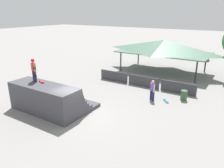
% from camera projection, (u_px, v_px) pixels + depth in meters
% --- Properties ---
extents(ground_plane, '(160.00, 160.00, 0.00)m').
position_uv_depth(ground_plane, '(80.00, 117.00, 15.26)').
color(ground_plane, gray).
extents(quarter_pipe_ramp, '(5.59, 3.93, 2.07)m').
position_uv_depth(quarter_pipe_ramp, '(49.00, 99.00, 16.06)').
color(quarter_pipe_ramp, '#424247').
rests_on(quarter_pipe_ramp, ground).
extents(skater_on_deck, '(0.73, 0.44, 1.72)m').
position_uv_depth(skater_on_deck, '(34.00, 69.00, 15.91)').
color(skater_on_deck, '#1E2347').
rests_on(skater_on_deck, quarter_pipe_ramp).
extents(skateboard_on_deck, '(0.81, 0.52, 0.09)m').
position_uv_depth(skateboard_on_deck, '(42.00, 81.00, 16.04)').
color(skateboard_on_deck, blue).
rests_on(skateboard_on_deck, quarter_pipe_ramp).
extents(bystander_walking, '(0.58, 0.56, 1.73)m').
position_uv_depth(bystander_walking, '(152.00, 89.00, 17.86)').
color(bystander_walking, '#1E2347').
rests_on(bystander_walking, ground).
extents(skateboard_on_ground, '(0.67, 0.72, 0.09)m').
position_uv_depth(skateboard_on_ground, '(166.00, 101.00, 17.90)').
color(skateboard_on_ground, red).
rests_on(skateboard_on_ground, ground).
extents(barrier_fence, '(9.98, 0.12, 1.05)m').
position_uv_depth(barrier_fence, '(143.00, 81.00, 21.25)').
color(barrier_fence, '#3D3D42').
rests_on(barrier_fence, ground).
extents(pavilion_shelter, '(10.45, 5.75, 3.84)m').
position_uv_depth(pavilion_shelter, '(164.00, 46.00, 25.75)').
color(pavilion_shelter, '#2D2D33').
rests_on(pavilion_shelter, ground).
extents(trash_bin, '(0.52, 0.52, 0.85)m').
position_uv_depth(trash_bin, '(184.00, 95.00, 18.02)').
color(trash_bin, '#385B3D').
rests_on(trash_bin, ground).
extents(parked_car_white, '(4.21, 2.15, 1.27)m').
position_uv_depth(parked_car_white, '(175.00, 53.00, 35.00)').
color(parked_car_white, silver).
rests_on(parked_car_white, ground).
extents(parked_car_blue, '(4.13, 2.03, 1.27)m').
position_uv_depth(parked_car_blue, '(195.00, 55.00, 33.25)').
color(parked_car_blue, navy).
rests_on(parked_car_blue, ground).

